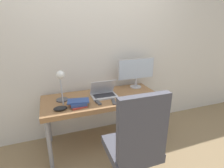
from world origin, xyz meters
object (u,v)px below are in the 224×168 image
object	(u,v)px
game_controller	(60,108)
laptop	(104,93)
office_chair	(136,143)
book_stack	(78,103)
monitor	(136,70)
desk_lamp	(61,83)

from	to	relation	value
game_controller	laptop	bearing A→B (deg)	20.19
office_chair	book_stack	bearing A→B (deg)	116.27
laptop	office_chair	bearing A→B (deg)	-89.84
laptop	office_chair	xyz separation A→B (m)	(0.00, -0.95, -0.13)
monitor	office_chair	world-z (taller)	monitor
book_stack	laptop	bearing A→B (deg)	25.16
monitor	book_stack	distance (m)	1.04
laptop	desk_lamp	xyz separation A→B (m)	(-0.55, -0.07, 0.23)
game_controller	desk_lamp	bearing A→B (deg)	73.40
monitor	desk_lamp	size ratio (longest dim) A/B	1.35
office_chair	book_stack	distance (m)	0.86
office_chair	game_controller	distance (m)	0.94
book_stack	office_chair	bearing A→B (deg)	-63.73
desk_lamp	book_stack	xyz separation A→B (m)	(0.17, -0.10, -0.24)
book_stack	game_controller	bearing A→B (deg)	-169.40
laptop	monitor	world-z (taller)	monitor
desk_lamp	office_chair	distance (m)	1.09
desk_lamp	office_chair	bearing A→B (deg)	-57.74
laptop	office_chair	distance (m)	0.95
laptop	game_controller	xyz separation A→B (m)	(-0.59, -0.22, -0.03)
book_stack	desk_lamp	bearing A→B (deg)	148.96
desk_lamp	laptop	bearing A→B (deg)	7.74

